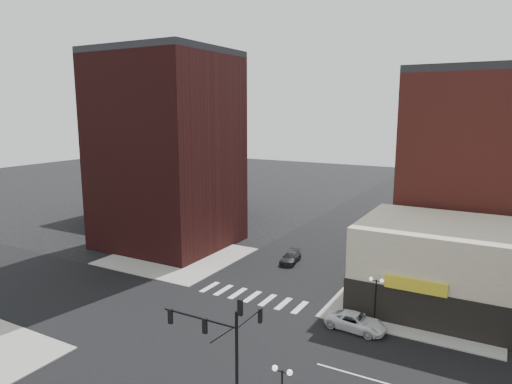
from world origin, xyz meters
The scene contains 14 objects.
ground centered at (0.00, 0.00, 0.00)m, with size 240.00×240.00×0.00m, color black.
road_ew centered at (0.00, 0.00, 0.01)m, with size 200.00×14.00×0.02m, color black.
road_ns centered at (0.00, 0.00, 0.01)m, with size 14.00×200.00×0.02m, color black.
sidewalk_nw centered at (-14.50, 14.50, 0.06)m, with size 15.00×15.00×0.12m, color gray.
sidewalk_ne centered at (14.50, 14.50, 0.06)m, with size 15.00×15.00×0.12m, color gray.
building_nw centered at (-19.00, 18.50, 12.50)m, with size 16.00×15.00×25.00m, color #371211.
building_nw_low centered at (-32.00, 34.00, 6.00)m, with size 20.00×18.00×12.00m, color #371211.
building_ne_midrise centered at (19.00, 29.50, 11.00)m, with size 18.00×15.00×22.00m, color maroon.
building_ne_row centered at (21.00, 15.00, 3.30)m, with size 24.20×12.20×8.00m.
traffic_signal centered at (7.24, -7.83, 4.96)m, with size 5.59×3.09×7.77m.
street_lamp_se_a centered at (11.00, -8.00, 3.29)m, with size 1.22×0.32×4.16m.
street_lamp_ne centered at (12.00, 8.00, 3.29)m, with size 1.22×0.32×4.16m.
white_suv centered at (10.82, 6.50, 0.71)m, with size 2.36×5.12×1.42m, color silver.
dark_sedan_north centered at (-1.12, 19.32, 0.63)m, with size 1.76×4.32×1.25m, color black.
Camera 1 is at (20.86, -28.61, 18.17)m, focal length 32.00 mm.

